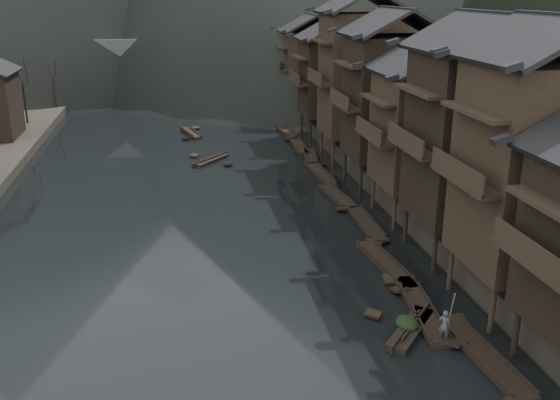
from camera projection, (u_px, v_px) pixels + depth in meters
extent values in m
plane|color=black|center=(200.00, 323.00, 31.90)|extent=(300.00, 300.00, 0.00)
cube|color=#2D2823|center=(475.00, 123.00, 74.62)|extent=(40.00, 200.00, 1.80)
cylinder|color=black|center=(516.00, 332.00, 28.58)|extent=(0.30, 0.30, 2.90)
cube|color=black|center=(541.00, 265.00, 24.72)|extent=(1.20, 5.70, 0.25)
cylinder|color=black|center=(492.00, 309.00, 30.63)|extent=(0.30, 0.30, 2.90)
cylinder|color=black|center=(451.00, 268.00, 35.11)|extent=(0.30, 0.30, 2.90)
cylinder|color=black|center=(544.00, 305.00, 31.08)|extent=(0.30, 0.30, 2.90)
cylinder|color=black|center=(496.00, 265.00, 35.56)|extent=(0.30, 0.30, 2.90)
cube|color=black|center=(540.00, 166.00, 31.28)|extent=(7.00, 6.00, 10.36)
cube|color=black|center=(465.00, 180.00, 30.79)|extent=(1.20, 5.70, 0.25)
cylinder|color=black|center=(435.00, 253.00, 37.16)|extent=(0.30, 0.30, 2.90)
cylinder|color=black|center=(406.00, 224.00, 41.63)|extent=(0.30, 0.30, 2.90)
cylinder|color=black|center=(478.00, 250.00, 37.61)|extent=(0.30, 0.30, 2.90)
cylinder|color=black|center=(444.00, 222.00, 42.08)|extent=(0.30, 0.30, 2.90)
cube|color=black|center=(475.00, 137.00, 37.83)|extent=(7.00, 6.00, 10.23)
cube|color=black|center=(412.00, 148.00, 37.34)|extent=(1.20, 5.70, 0.25)
cylinder|color=black|center=(394.00, 213.00, 43.68)|extent=(0.30, 0.30, 2.90)
cylinder|color=black|center=(373.00, 192.00, 48.15)|extent=(0.30, 0.30, 2.90)
cylinder|color=black|center=(431.00, 211.00, 44.13)|extent=(0.30, 0.30, 2.90)
cylinder|color=black|center=(407.00, 190.00, 48.60)|extent=(0.30, 0.30, 2.90)
cube|color=black|center=(429.00, 130.00, 44.70)|extent=(7.00, 6.00, 8.05)
cube|color=black|center=(375.00, 137.00, 44.18)|extent=(1.20, 5.70, 0.25)
cylinder|color=black|center=(361.00, 180.00, 51.14)|extent=(0.30, 0.30, 2.90)
cylinder|color=black|center=(345.00, 165.00, 55.61)|extent=(0.30, 0.30, 2.90)
cylinder|color=black|center=(393.00, 179.00, 51.59)|extent=(0.30, 0.30, 2.90)
cylinder|color=black|center=(375.00, 163.00, 56.06)|extent=(0.30, 0.30, 2.90)
cube|color=black|center=(391.00, 98.00, 51.84)|extent=(7.00, 6.00, 10.01)
cube|color=black|center=(345.00, 105.00, 51.35)|extent=(1.20, 5.70, 0.25)
cylinder|color=black|center=(333.00, 153.00, 59.53)|extent=(0.30, 0.30, 2.90)
cylinder|color=black|center=(321.00, 141.00, 64.00)|extent=(0.30, 0.30, 2.90)
cylinder|color=black|center=(361.00, 152.00, 59.98)|extent=(0.30, 0.30, 2.90)
cylinder|color=black|center=(347.00, 140.00, 64.45)|extent=(0.30, 0.30, 2.90)
cube|color=black|center=(360.00, 75.00, 60.00)|extent=(7.00, 6.00, 11.45)
cube|color=black|center=(320.00, 82.00, 59.53)|extent=(1.20, 5.70, 0.25)
cylinder|color=black|center=(310.00, 131.00, 68.85)|extent=(0.30, 0.30, 2.90)
cylinder|color=black|center=(302.00, 122.00, 73.32)|extent=(0.30, 0.30, 2.90)
cylinder|color=black|center=(335.00, 130.00, 69.30)|extent=(0.30, 0.30, 2.90)
cylinder|color=black|center=(324.00, 121.00, 73.77)|extent=(0.30, 0.30, 2.90)
cube|color=black|center=(333.00, 77.00, 69.83)|extent=(7.00, 6.00, 8.26)
cube|color=black|center=(299.00, 82.00, 69.31)|extent=(1.20, 5.70, 0.25)
cylinder|color=black|center=(290.00, 111.00, 80.03)|extent=(0.30, 0.30, 2.90)
cylinder|color=black|center=(283.00, 104.00, 84.50)|extent=(0.30, 0.30, 2.90)
cylinder|color=black|center=(311.00, 110.00, 80.48)|extent=(0.30, 0.30, 2.90)
cylinder|color=black|center=(303.00, 103.00, 84.95)|extent=(0.30, 0.30, 2.90)
cube|color=black|center=(310.00, 65.00, 81.00)|extent=(7.00, 6.00, 8.35)
cube|color=black|center=(280.00, 69.00, 80.48)|extent=(1.20, 5.70, 0.25)
cylinder|color=black|center=(32.00, 102.00, 73.76)|extent=(0.24, 0.24, 4.54)
cylinder|color=black|center=(48.00, 91.00, 83.24)|extent=(0.24, 0.24, 4.01)
cube|color=black|center=(484.00, 358.00, 28.65)|extent=(1.56, 6.97, 0.30)
cube|color=black|center=(485.00, 355.00, 28.59)|extent=(1.60, 6.84, 0.10)
cube|color=black|center=(458.00, 319.00, 31.73)|extent=(0.99, 0.91, 0.35)
cube|color=black|center=(518.00, 400.00, 25.48)|extent=(0.99, 0.91, 0.35)
cube|color=black|center=(421.00, 309.00, 33.06)|extent=(1.90, 7.43, 0.30)
cube|color=black|center=(421.00, 306.00, 33.00)|extent=(1.93, 7.29, 0.10)
cube|color=black|center=(391.00, 278.00, 36.22)|extent=(1.03, 1.00, 0.36)
cube|color=black|center=(456.00, 340.00, 29.81)|extent=(1.03, 1.00, 0.36)
cube|color=black|center=(386.00, 265.00, 38.28)|extent=(1.80, 7.24, 0.30)
cube|color=black|center=(386.00, 262.00, 38.22)|extent=(1.84, 7.10, 0.10)
cube|color=black|center=(374.00, 241.00, 41.47)|extent=(1.02, 0.97, 0.35)
cube|color=black|center=(400.00, 288.00, 34.99)|extent=(1.02, 0.97, 0.35)
cube|color=black|center=(365.00, 223.00, 45.01)|extent=(1.28, 6.98, 0.30)
cube|color=black|center=(365.00, 221.00, 44.96)|extent=(1.33, 6.84, 0.10)
cube|color=black|center=(351.00, 206.00, 48.06)|extent=(0.96, 0.88, 0.35)
cube|color=black|center=(381.00, 239.00, 41.88)|extent=(0.96, 0.88, 0.35)
cube|color=black|center=(337.00, 197.00, 50.55)|extent=(1.73, 6.17, 0.30)
cube|color=black|center=(337.00, 195.00, 50.50)|extent=(1.77, 6.05, 0.10)
cube|color=black|center=(332.00, 185.00, 53.27)|extent=(1.01, 0.85, 0.33)
cube|color=black|center=(343.00, 208.00, 47.75)|extent=(1.01, 0.85, 0.33)
cube|color=black|center=(320.00, 174.00, 56.97)|extent=(1.41, 7.12, 0.30)
cube|color=black|center=(320.00, 172.00, 56.91)|extent=(1.46, 6.98, 0.10)
cube|color=black|center=(313.00, 162.00, 60.11)|extent=(0.97, 0.91, 0.35)
cube|color=black|center=(327.00, 183.00, 53.74)|extent=(0.97, 0.91, 0.35)
cube|color=black|center=(310.00, 157.00, 62.56)|extent=(1.91, 6.04, 0.30)
cube|color=black|center=(310.00, 155.00, 62.51)|extent=(1.95, 5.93, 0.10)
cube|color=black|center=(301.00, 149.00, 65.09)|extent=(1.03, 0.86, 0.32)
cube|color=black|center=(321.00, 163.00, 59.95)|extent=(1.03, 0.86, 0.32)
cube|color=black|center=(298.00, 146.00, 66.86)|extent=(1.46, 7.13, 0.30)
cube|color=black|center=(298.00, 145.00, 66.81)|extent=(1.51, 6.99, 0.10)
cube|color=black|center=(291.00, 138.00, 69.95)|extent=(0.98, 0.92, 0.35)
cube|color=black|center=(307.00, 153.00, 63.68)|extent=(0.98, 0.92, 0.35)
cube|color=black|center=(286.00, 133.00, 73.09)|extent=(1.62, 7.46, 0.30)
cube|color=black|center=(286.00, 131.00, 73.03)|extent=(1.66, 7.32, 0.10)
cube|color=black|center=(283.00, 125.00, 76.39)|extent=(1.00, 0.97, 0.36)
cube|color=black|center=(290.00, 138.00, 69.70)|extent=(1.00, 0.97, 0.36)
cube|color=black|center=(269.00, 121.00, 79.42)|extent=(1.43, 6.33, 0.30)
cube|color=black|center=(269.00, 120.00, 79.36)|extent=(1.48, 6.20, 0.10)
cube|color=black|center=(264.00, 116.00, 82.15)|extent=(0.98, 0.82, 0.33)
cube|color=black|center=(274.00, 125.00, 76.59)|extent=(0.98, 0.82, 0.33)
cube|color=black|center=(266.00, 113.00, 84.40)|extent=(1.14, 6.03, 0.30)
cube|color=black|center=(266.00, 112.00, 84.34)|extent=(1.20, 5.91, 0.10)
cube|color=black|center=(263.00, 108.00, 87.05)|extent=(0.94, 0.75, 0.33)
cube|color=black|center=(270.00, 116.00, 81.65)|extent=(0.94, 0.75, 0.33)
cube|color=black|center=(260.00, 104.00, 90.69)|extent=(1.77, 6.82, 0.30)
cube|color=black|center=(260.00, 103.00, 90.63)|extent=(1.81, 6.69, 0.10)
cube|color=black|center=(259.00, 100.00, 93.70)|extent=(1.01, 0.92, 0.34)
cube|color=black|center=(261.00, 108.00, 87.59)|extent=(1.01, 0.92, 0.34)
cube|color=black|center=(211.00, 160.00, 61.40)|extent=(3.87, 4.46, 0.30)
cube|color=black|center=(211.00, 159.00, 61.34)|extent=(3.85, 4.42, 0.10)
cube|color=black|center=(195.00, 155.00, 62.83)|extent=(1.05, 1.01, 0.30)
cube|color=black|center=(227.00, 163.00, 59.88)|extent=(1.05, 1.01, 0.30)
cube|color=black|center=(191.00, 133.00, 72.77)|extent=(2.36, 5.75, 0.30)
cube|color=black|center=(191.00, 132.00, 72.71)|extent=(2.38, 5.66, 0.10)
cube|color=black|center=(196.00, 127.00, 75.30)|extent=(1.00, 0.89, 0.32)
cube|color=black|center=(186.00, 137.00, 70.15)|extent=(1.00, 0.89, 0.32)
cube|color=#4C4C4F|center=(173.00, 49.00, 96.68)|extent=(40.00, 6.00, 1.60)
cube|color=#4C4C4F|center=(173.00, 42.00, 93.74)|extent=(40.00, 0.50, 1.00)
cube|color=#4C4C4F|center=(173.00, 39.00, 98.77)|extent=(40.00, 0.50, 1.00)
cube|color=#4C4C4F|center=(83.00, 77.00, 95.68)|extent=(3.20, 6.00, 6.40)
cube|color=#4C4C4F|center=(146.00, 76.00, 97.23)|extent=(3.20, 6.00, 6.40)
cube|color=#4C4C4F|center=(203.00, 75.00, 98.71)|extent=(3.20, 6.00, 6.40)
cube|color=#4C4C4F|center=(263.00, 73.00, 100.26)|extent=(3.20, 6.00, 6.40)
cube|color=black|center=(411.00, 329.00, 31.07)|extent=(3.69, 4.12, 0.30)
cube|color=black|center=(411.00, 326.00, 31.01)|extent=(3.67, 4.09, 0.10)
cube|color=black|center=(373.00, 313.00, 32.35)|extent=(1.01, 0.98, 0.29)
cube|color=black|center=(452.00, 342.00, 29.69)|extent=(1.01, 0.98, 0.29)
ellipsoid|color=black|center=(408.00, 317.00, 31.01)|extent=(1.09, 1.43, 0.65)
imported|color=#4F4F51|center=(445.00, 321.00, 29.66)|extent=(0.70, 0.64, 1.61)
cylinder|color=#8C7A51|center=(454.00, 268.00, 28.80)|extent=(0.76, 2.11, 3.91)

